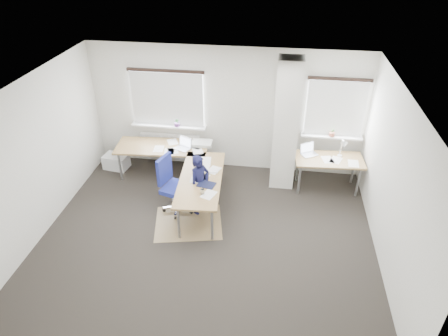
# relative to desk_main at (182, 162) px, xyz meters

# --- Properties ---
(ground) EXTENTS (6.00, 6.00, 0.00)m
(ground) POSITION_rel_desk_main_xyz_m (0.76, -1.36, -0.69)
(ground) COLOR black
(ground) RESTS_ON ground
(room_shell) EXTENTS (6.04, 5.04, 2.82)m
(room_shell) POSITION_rel_desk_main_xyz_m (0.94, -0.90, 1.05)
(room_shell) COLOR beige
(room_shell) RESTS_ON ground
(floor_mat) EXTENTS (1.44, 1.29, 0.01)m
(floor_mat) POSITION_rel_desk_main_xyz_m (0.33, -1.07, -0.69)
(floor_mat) COLOR olive
(floor_mat) RESTS_ON ground
(white_crate) EXTENTS (0.59, 0.45, 0.32)m
(white_crate) POSITION_rel_desk_main_xyz_m (-1.76, 0.66, -0.53)
(white_crate) COLOR white
(white_crate) RESTS_ON ground
(desk_main) EXTENTS (2.58, 2.62, 0.96)m
(desk_main) POSITION_rel_desk_main_xyz_m (0.00, 0.00, 0.00)
(desk_main) COLOR olive
(desk_main) RESTS_ON ground
(desk_side) EXTENTS (1.44, 0.79, 1.22)m
(desk_side) POSITION_rel_desk_main_xyz_m (3.00, 0.51, -0.01)
(desk_side) COLOR olive
(desk_side) RESTS_ON ground
(task_chair) EXTENTS (0.66, 0.64, 1.17)m
(task_chair) POSITION_rel_desk_main_xyz_m (0.01, -0.69, -0.37)
(task_chair) COLOR navy
(task_chair) RESTS_ON ground
(person) EXTENTS (0.51, 0.55, 1.25)m
(person) POSITION_rel_desk_main_xyz_m (0.50, -0.66, -0.07)
(person) COLOR black
(person) RESTS_ON ground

